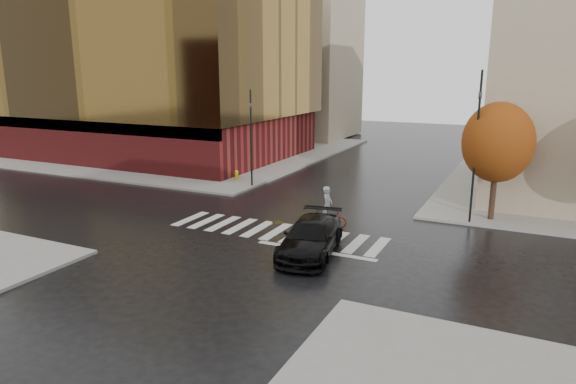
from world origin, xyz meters
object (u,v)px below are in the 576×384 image
object	(u,v)px
cyclist	(328,213)
fire_hydrant	(237,175)
sedan	(311,237)
traffic_light_ne	(477,136)
traffic_light_nw	(251,133)

from	to	relation	value
cyclist	fire_hydrant	xyz separation A→B (m)	(-10.35, 7.50, -0.18)
sedan	fire_hydrant	distance (m)	16.24
sedan	traffic_light_ne	bearing A→B (deg)	43.51
traffic_light_ne	traffic_light_nw	bearing A→B (deg)	-27.18
traffic_light_ne	fire_hydrant	size ratio (longest dim) A/B	10.31
traffic_light_nw	traffic_light_ne	xyz separation A→B (m)	(15.30, -2.70, 0.93)
cyclist	traffic_light_nw	distance (m)	11.14
sedan	traffic_light_nw	bearing A→B (deg)	120.83
cyclist	traffic_light_ne	distance (m)	8.86
sedan	traffic_light_nw	size ratio (longest dim) A/B	0.82
cyclist	traffic_light_nw	size ratio (longest dim) A/B	0.33
cyclist	sedan	bearing A→B (deg)	-172.67
traffic_light_ne	cyclist	bearing A→B (deg)	11.87
cyclist	fire_hydrant	size ratio (longest dim) A/B	2.83
traffic_light_ne	sedan	bearing A→B (deg)	36.13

